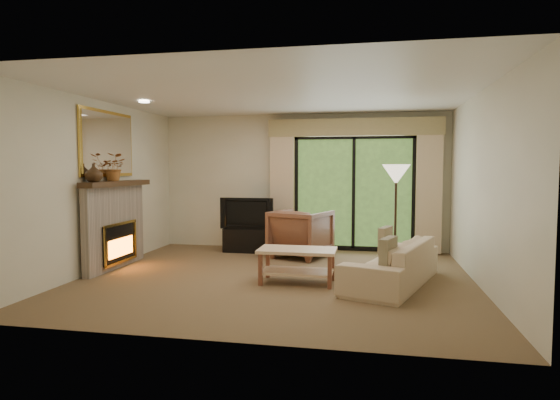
% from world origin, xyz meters
% --- Properties ---
extents(floor, '(5.50, 5.50, 0.00)m').
position_xyz_m(floor, '(0.00, 0.00, 0.00)').
color(floor, brown).
rests_on(floor, ground).
extents(ceiling, '(5.50, 5.50, 0.00)m').
position_xyz_m(ceiling, '(0.00, 0.00, 2.60)').
color(ceiling, white).
rests_on(ceiling, ground).
extents(wall_back, '(5.00, 0.00, 5.00)m').
position_xyz_m(wall_back, '(0.00, 2.50, 1.30)').
color(wall_back, beige).
rests_on(wall_back, ground).
extents(wall_front, '(5.00, 0.00, 5.00)m').
position_xyz_m(wall_front, '(0.00, -2.50, 1.30)').
color(wall_front, beige).
rests_on(wall_front, ground).
extents(wall_left, '(0.00, 5.00, 5.00)m').
position_xyz_m(wall_left, '(-2.75, 0.00, 1.30)').
color(wall_left, beige).
rests_on(wall_left, ground).
extents(wall_right, '(0.00, 5.00, 5.00)m').
position_xyz_m(wall_right, '(2.75, 0.00, 1.30)').
color(wall_right, beige).
rests_on(wall_right, ground).
extents(fireplace, '(0.24, 1.70, 1.37)m').
position_xyz_m(fireplace, '(-2.63, 0.20, 0.69)').
color(fireplace, gray).
rests_on(fireplace, floor).
extents(mirror, '(0.07, 1.45, 1.02)m').
position_xyz_m(mirror, '(-2.71, 0.20, 1.95)').
color(mirror, gold).
rests_on(mirror, wall_left).
extents(sliding_door, '(2.26, 0.10, 2.16)m').
position_xyz_m(sliding_door, '(1.00, 2.45, 1.10)').
color(sliding_door, black).
rests_on(sliding_door, floor).
extents(curtain_left, '(0.45, 0.18, 2.35)m').
position_xyz_m(curtain_left, '(-0.35, 2.34, 1.20)').
color(curtain_left, '#D2B38C').
rests_on(curtain_left, floor).
extents(curtain_right, '(0.45, 0.18, 2.35)m').
position_xyz_m(curtain_right, '(2.35, 2.34, 1.20)').
color(curtain_right, '#D2B38C').
rests_on(curtain_right, floor).
extents(cornice, '(3.20, 0.24, 0.32)m').
position_xyz_m(cornice, '(1.00, 2.36, 2.32)').
color(cornice, '#9C8958').
rests_on(cornice, wall_back).
extents(media_console, '(0.89, 0.41, 0.44)m').
position_xyz_m(media_console, '(-0.93, 1.95, 0.22)').
color(media_console, black).
rests_on(media_console, floor).
extents(tv, '(1.01, 0.14, 0.58)m').
position_xyz_m(tv, '(-0.93, 1.95, 0.73)').
color(tv, black).
rests_on(tv, media_console).
extents(armchair, '(1.17, 1.18, 0.85)m').
position_xyz_m(armchair, '(0.12, 1.61, 0.42)').
color(armchair, brown).
rests_on(armchair, floor).
extents(sofa, '(1.42, 2.18, 0.59)m').
position_xyz_m(sofa, '(1.61, -0.06, 0.30)').
color(sofa, '#CCAD88').
rests_on(sofa, floor).
extents(pillow_near, '(0.24, 0.43, 0.42)m').
position_xyz_m(pillow_near, '(1.54, -0.65, 0.51)').
color(pillow_near, brown).
rests_on(pillow_near, sofa).
extents(pillow_far, '(0.23, 0.41, 0.39)m').
position_xyz_m(pillow_far, '(1.54, 0.53, 0.51)').
color(pillow_far, brown).
rests_on(pillow_far, sofa).
extents(coffee_table, '(1.05, 0.58, 0.47)m').
position_xyz_m(coffee_table, '(0.34, -0.22, 0.24)').
color(coffee_table, '#F3BF94').
rests_on(coffee_table, floor).
extents(floor_lamp, '(0.57, 0.57, 1.63)m').
position_xyz_m(floor_lamp, '(1.71, 1.11, 0.81)').
color(floor_lamp, beige).
rests_on(floor_lamp, floor).
extents(vase, '(0.33, 0.33, 0.27)m').
position_xyz_m(vase, '(-2.61, -0.36, 1.50)').
color(vase, '#372313').
rests_on(vase, fireplace).
extents(branches, '(0.43, 0.39, 0.43)m').
position_xyz_m(branches, '(-2.61, 0.19, 1.58)').
color(branches, '#935626').
rests_on(branches, fireplace).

